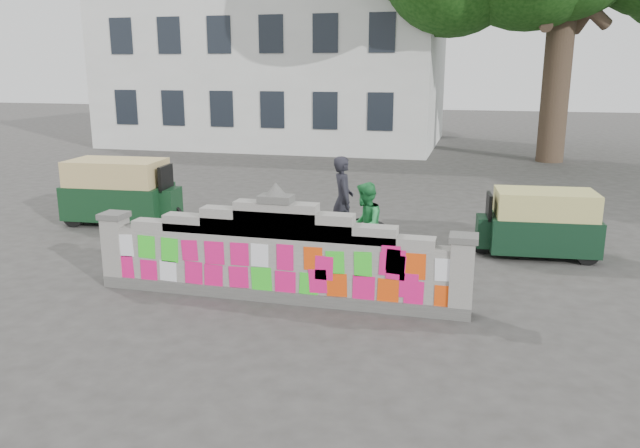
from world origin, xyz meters
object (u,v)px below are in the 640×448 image
object	(u,v)px
cyclist_rider	(343,211)
rickshaw_right	(540,222)
rickshaw_left	(121,191)
pedestrian	(365,226)
cyclist_bike	(343,229)

from	to	relation	value
cyclist_rider	rickshaw_right	xyz separation A→B (m)	(3.99, 0.82, -0.19)
rickshaw_left	rickshaw_right	distance (m)	9.92
pedestrian	rickshaw_right	bearing A→B (deg)	118.29
cyclist_bike	cyclist_rider	size ratio (longest dim) A/B	1.12
rickshaw_left	rickshaw_right	world-z (taller)	rickshaw_left
pedestrian	rickshaw_left	distance (m)	6.87
rickshaw_left	cyclist_bike	bearing A→B (deg)	-15.23
rickshaw_left	rickshaw_right	xyz separation A→B (m)	(9.91, -0.34, -0.12)
cyclist_rider	pedestrian	distance (m)	1.09
rickshaw_left	pedestrian	bearing A→B (deg)	-21.48
rickshaw_left	rickshaw_right	bearing A→B (deg)	-6.12
cyclist_rider	rickshaw_right	world-z (taller)	cyclist_rider
cyclist_bike	pedestrian	xyz separation A→B (m)	(0.63, -0.89, 0.32)
pedestrian	rickshaw_left	bearing A→B (deg)	-105.96
cyclist_rider	pedestrian	xyz separation A→B (m)	(0.63, -0.89, -0.06)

